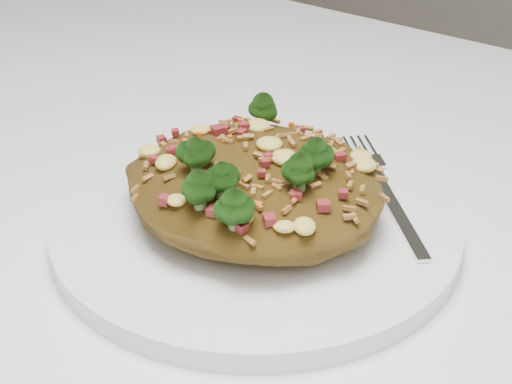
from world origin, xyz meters
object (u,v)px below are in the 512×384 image
dining_table (262,292)px  fried_rice (256,174)px  plate (256,221)px  fork (388,196)px

dining_table → fried_rice: 0.14m
dining_table → plate: plate is taller
plate → fork: bearing=50.9°
dining_table → fried_rice: size_ratio=7.15×
dining_table → fork: (0.08, 0.03, 0.11)m
plate → fried_rice: fried_rice is taller
dining_table → fried_rice: bearing=-55.6°
dining_table → fork: size_ratio=9.29×
dining_table → fork: bearing=18.0°
plate → fork: (0.06, 0.07, 0.01)m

